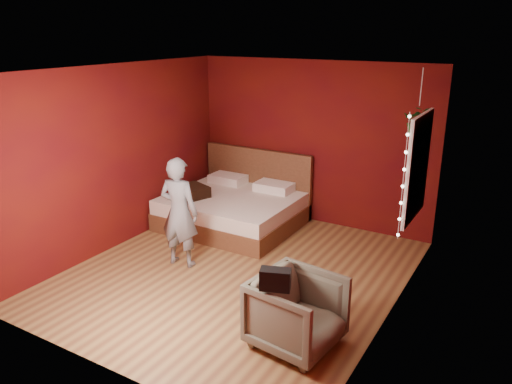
# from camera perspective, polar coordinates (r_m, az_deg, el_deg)

# --- Properties ---
(floor) EXTENTS (4.50, 4.50, 0.00)m
(floor) POSITION_cam_1_polar(r_m,az_deg,el_deg) (6.64, -2.18, -9.21)
(floor) COLOR olive
(floor) RESTS_ON ground
(room_walls) EXTENTS (4.04, 4.54, 2.62)m
(room_walls) POSITION_cam_1_polar(r_m,az_deg,el_deg) (6.05, -2.37, 5.04)
(room_walls) COLOR #5D1309
(room_walls) RESTS_ON ground
(window) EXTENTS (0.05, 0.97, 1.27)m
(window) POSITION_cam_1_polar(r_m,az_deg,el_deg) (6.17, 17.97, 2.71)
(window) COLOR white
(window) RESTS_ON room_walls
(fairy_lights) EXTENTS (0.04, 0.04, 1.45)m
(fairy_lights) POSITION_cam_1_polar(r_m,az_deg,el_deg) (5.68, 16.50, 1.55)
(fairy_lights) COLOR silver
(fairy_lights) RESTS_ON room_walls
(bed) EXTENTS (2.01, 1.71, 1.11)m
(bed) POSITION_cam_1_polar(r_m,az_deg,el_deg) (8.10, -2.39, -1.75)
(bed) COLOR brown
(bed) RESTS_ON ground
(person) EXTENTS (0.59, 0.42, 1.49)m
(person) POSITION_cam_1_polar(r_m,az_deg,el_deg) (6.65, -8.77, -2.31)
(person) COLOR slate
(person) RESTS_ON ground
(armchair) EXTENTS (0.91, 0.89, 0.74)m
(armchair) POSITION_cam_1_polar(r_m,az_deg,el_deg) (5.11, 4.69, -13.55)
(armchair) COLOR #5D5D4A
(armchair) RESTS_ON ground
(handbag) EXTENTS (0.32, 0.23, 0.20)m
(handbag) POSITION_cam_1_polar(r_m,az_deg,el_deg) (4.70, 2.22, -9.94)
(handbag) COLOR black
(handbag) RESTS_ON armchair
(throw_pillow) EXTENTS (0.62, 0.62, 0.17)m
(throw_pillow) POSITION_cam_1_polar(r_m,az_deg,el_deg) (7.96, -7.50, 0.04)
(throw_pillow) COLOR #311B10
(throw_pillow) RESTS_ON bed
(hanging_plant) EXTENTS (0.39, 0.36, 0.86)m
(hanging_plant) POSITION_cam_1_polar(r_m,az_deg,el_deg) (6.66, 18.01, 7.70)
(hanging_plant) COLOR silver
(hanging_plant) RESTS_ON room_walls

